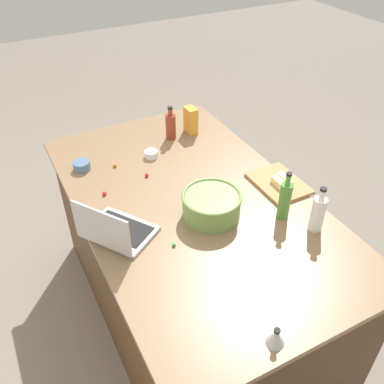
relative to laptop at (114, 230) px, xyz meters
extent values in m
plane|color=slate|center=(0.08, -0.44, -0.95)|extent=(12.00, 12.00, 0.00)
cube|color=#4C331E|center=(0.08, -0.44, -0.51)|extent=(1.82, 1.05, 0.87)
cube|color=#846647|center=(0.08, -0.44, -0.06)|extent=(1.88, 1.11, 0.03)
cube|color=#B7B7BC|center=(0.02, -0.03, -0.04)|extent=(0.38, 0.36, 0.02)
cube|color=black|center=(0.03, -0.04, -0.03)|extent=(0.31, 0.28, 0.00)
cube|color=#B7B7BC|center=(-0.04, 0.06, 0.07)|extent=(0.25, 0.18, 0.20)
cube|color=silver|center=(-0.04, 0.06, 0.07)|extent=(0.23, 0.15, 0.18)
cylinder|color=#72934C|center=(-0.07, -0.47, 0.01)|extent=(0.28, 0.28, 0.12)
cylinder|color=black|center=(-0.07, -0.47, 0.02)|extent=(0.23, 0.23, 0.10)
torus|color=#72934C|center=(-0.07, -0.47, 0.07)|extent=(0.29, 0.29, 0.02)
cylinder|color=maroon|center=(0.70, -0.61, 0.03)|extent=(0.06, 0.06, 0.16)
cylinder|color=maroon|center=(0.70, -0.61, 0.13)|extent=(0.03, 0.03, 0.04)
cylinder|color=black|center=(0.70, -0.61, 0.16)|extent=(0.03, 0.03, 0.01)
cylinder|color=white|center=(-0.37, -0.85, 0.04)|extent=(0.06, 0.06, 0.18)
cylinder|color=white|center=(-0.37, -0.85, 0.15)|extent=(0.03, 0.03, 0.05)
cylinder|color=black|center=(-0.37, -0.85, 0.19)|extent=(0.03, 0.03, 0.01)
cylinder|color=#4C8C38|center=(-0.23, -0.77, 0.05)|extent=(0.06, 0.06, 0.19)
cylinder|color=#4C8C38|center=(-0.23, -0.77, 0.17)|extent=(0.02, 0.02, 0.05)
cylinder|color=black|center=(-0.23, -0.77, 0.20)|extent=(0.03, 0.03, 0.01)
cube|color=#AD7F4C|center=(-0.02, -0.91, -0.04)|extent=(0.31, 0.23, 0.02)
cube|color=#F4E58C|center=(-0.03, -0.93, -0.01)|extent=(0.11, 0.04, 0.04)
cube|color=#F4E58C|center=(-0.05, -0.89, -0.01)|extent=(0.11, 0.04, 0.04)
cylinder|color=white|center=(0.55, -0.42, -0.03)|extent=(0.08, 0.08, 0.04)
cylinder|color=slate|center=(0.62, -0.02, -0.02)|extent=(0.09, 0.09, 0.05)
cone|color=#B2B2B7|center=(-0.78, -0.32, -0.01)|extent=(0.07, 0.07, 0.07)
cylinder|color=black|center=(-0.78, -0.32, 0.03)|extent=(0.02, 0.02, 0.01)
cube|color=gold|center=(0.70, -0.76, 0.04)|extent=(0.09, 0.06, 0.17)
sphere|color=green|center=(-0.17, -0.21, -0.04)|extent=(0.02, 0.02, 0.02)
sphere|color=orange|center=(0.55, -0.19, -0.04)|extent=(0.02, 0.02, 0.02)
sphere|color=red|center=(0.33, -0.06, -0.04)|extent=(0.02, 0.02, 0.02)
sphere|color=red|center=(0.38, -0.31, -0.04)|extent=(0.02, 0.02, 0.02)
camera|label=1|loc=(-1.41, 0.34, 1.30)|focal=39.46mm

